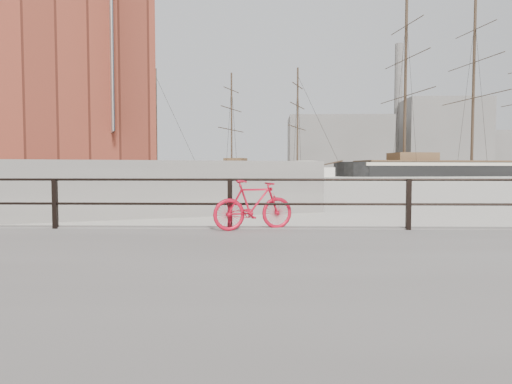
% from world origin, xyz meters
% --- Properties ---
extents(ground, '(400.00, 400.00, 0.00)m').
position_xyz_m(ground, '(0.00, 0.00, 0.00)').
color(ground, white).
rests_on(ground, ground).
extents(far_quay, '(78.44, 148.07, 1.80)m').
position_xyz_m(far_quay, '(-40.00, 72.00, 0.90)').
color(far_quay, gray).
rests_on(far_quay, ground).
extents(guardrail, '(28.00, 0.10, 1.00)m').
position_xyz_m(guardrail, '(0.00, -0.15, 0.85)').
color(guardrail, black).
rests_on(guardrail, promenade).
extents(bicycle, '(1.60, 0.81, 0.98)m').
position_xyz_m(bicycle, '(-3.03, -0.25, 0.84)').
color(bicycle, red).
rests_on(bicycle, promenade).
extents(barque_black, '(66.64, 33.28, 35.81)m').
position_xyz_m(barque_black, '(37.75, 82.71, 0.00)').
color(barque_black, black).
rests_on(barque_black, ground).
extents(schooner_mid, '(31.20, 20.68, 20.74)m').
position_xyz_m(schooner_mid, '(-3.56, 77.05, 0.00)').
color(schooner_mid, silver).
rests_on(schooner_mid, ground).
extents(schooner_left, '(28.74, 18.32, 19.96)m').
position_xyz_m(schooner_left, '(-28.43, 70.25, 0.00)').
color(schooner_left, beige).
rests_on(schooner_left, ground).
extents(workboat_near, '(11.44, 8.14, 7.00)m').
position_xyz_m(workboat_near, '(-22.81, 31.75, 0.00)').
color(workboat_near, black).
rests_on(workboat_near, ground).
extents(workboat_far, '(11.72, 4.14, 7.00)m').
position_xyz_m(workboat_far, '(-32.45, 40.78, 0.00)').
color(workboat_far, black).
rests_on(workboat_far, ground).
extents(apartment_mustard, '(26.02, 22.15, 22.20)m').
position_xyz_m(apartment_mustard, '(-29.49, 40.65, 12.90)').
color(apartment_mustard, gold).
rests_on(apartment_mustard, far_quay).
extents(apartment_cream, '(24.16, 21.40, 21.20)m').
position_xyz_m(apartment_cream, '(-38.11, 61.98, 12.40)').
color(apartment_cream, beige).
rests_on(apartment_cream, far_quay).
extents(apartment_grey, '(26.02, 22.15, 23.20)m').
position_xyz_m(apartment_grey, '(-46.35, 82.38, 13.40)').
color(apartment_grey, '#A1A19C').
rests_on(apartment_grey, far_quay).
extents(apartment_brick, '(27.87, 22.90, 21.20)m').
position_xyz_m(apartment_brick, '(-54.97, 103.70, 12.40)').
color(apartment_brick, brown).
rests_on(apartment_brick, far_quay).
extents(industrial_west, '(32.00, 18.00, 18.00)m').
position_xyz_m(industrial_west, '(20.00, 140.00, 9.00)').
color(industrial_west, gray).
rests_on(industrial_west, ground).
extents(industrial_mid, '(26.00, 20.00, 24.00)m').
position_xyz_m(industrial_mid, '(55.00, 145.00, 12.00)').
color(industrial_mid, gray).
rests_on(industrial_mid, ground).
extents(industrial_east, '(20.00, 16.00, 14.00)m').
position_xyz_m(industrial_east, '(78.00, 150.00, 7.00)').
color(industrial_east, gray).
rests_on(industrial_east, ground).
extents(smokestack, '(2.80, 2.80, 44.00)m').
position_xyz_m(smokestack, '(42.00, 150.00, 22.00)').
color(smokestack, gray).
rests_on(smokestack, ground).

